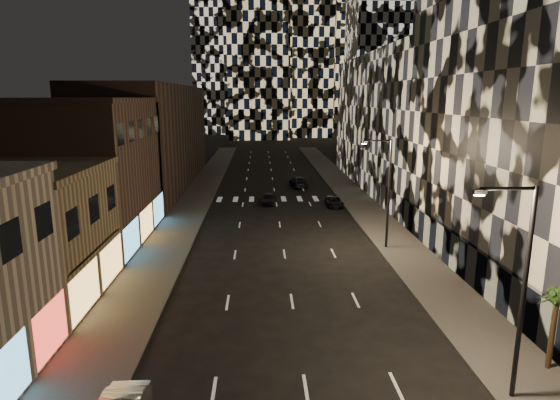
{
  "coord_description": "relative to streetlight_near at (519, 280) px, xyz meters",
  "views": [
    {
      "loc": [
        -1.9,
        -7.02,
        12.44
      ],
      "look_at": [
        -0.65,
        22.16,
        6.0
      ],
      "focal_mm": 30.0,
      "sensor_mm": 36.0,
      "label": 1
    }
  ],
  "objects": [
    {
      "name": "car_dark_oncoming",
      "position": [
        -4.85,
        47.83,
        -4.61
      ],
      "size": [
        2.57,
        5.29,
        1.48
      ],
      "primitive_type": "imported",
      "rotation": [
        0.0,
        0.0,
        3.24
      ],
      "color": "black",
      "rests_on": "ground"
    },
    {
      "name": "car_dark_midlane",
      "position": [
        -9.27,
        37.25,
        -4.71
      ],
      "size": [
        1.95,
        3.93,
        1.29
      ],
      "primitive_type": "imported",
      "rotation": [
        0.0,
        0.0,
        -0.12
      ],
      "color": "black",
      "rests_on": "ground"
    },
    {
      "name": "retail_brown",
      "position": [
        -25.35,
        23.5,
        0.65
      ],
      "size": [
        10.0,
        15.0,
        12.0
      ],
      "primitive_type": "cube",
      "color": "#4E362C",
      "rests_on": "ground"
    },
    {
      "name": "car_dark_rightlane",
      "position": [
        -1.68,
        35.6,
        -4.8
      ],
      "size": [
        1.82,
        3.95,
        1.1
      ],
      "primitive_type": "imported",
      "rotation": [
        0.0,
        0.0,
        -0.0
      ],
      "color": "black",
      "rests_on": "ground"
    },
    {
      "name": "streetlight_far",
      "position": [
        0.0,
        20.0,
        0.0
      ],
      "size": [
        2.55,
        0.25,
        9.0
      ],
      "color": "black",
      "rests_on": "sidewalk_right"
    },
    {
      "name": "sidewalk_left",
      "position": [
        -18.35,
        40.0,
        -5.28
      ],
      "size": [
        4.0,
        120.0,
        0.15
      ],
      "primitive_type": "cube",
      "color": "#47443F",
      "rests_on": "ground"
    },
    {
      "name": "midrise_filler_right",
      "position": [
        11.65,
        47.0,
        3.65
      ],
      "size": [
        16.0,
        40.0,
        18.0
      ],
      "primitive_type": "cube",
      "color": "#232326",
      "rests_on": "ground"
    },
    {
      "name": "palm_tree",
      "position": [
        3.03,
        1.97,
        -1.98
      ],
      "size": [
        1.96,
        1.99,
        3.91
      ],
      "color": "#47331E",
      "rests_on": "sidewalk_right"
    },
    {
      "name": "retail_tan",
      "position": [
        -25.35,
        11.0,
        -1.35
      ],
      "size": [
        10.0,
        10.0,
        8.0
      ],
      "primitive_type": "cube",
      "color": "#826B4E",
      "rests_on": "ground"
    },
    {
      "name": "streetlight_near",
      "position": [
        0.0,
        0.0,
        0.0
      ],
      "size": [
        2.55,
        0.25,
        9.0
      ],
      "color": "black",
      "rests_on": "sidewalk_right"
    },
    {
      "name": "curb_right",
      "position": [
        -0.45,
        40.0,
        -5.28
      ],
      "size": [
        0.2,
        120.0,
        0.15
      ],
      "primitive_type": "cube",
      "color": "#4C4C47",
      "rests_on": "ground"
    },
    {
      "name": "retail_filler_left",
      "position": [
        -25.35,
        50.0,
        1.65
      ],
      "size": [
        10.0,
        40.0,
        14.0
      ],
      "primitive_type": "cube",
      "color": "#4E362C",
      "rests_on": "ground"
    },
    {
      "name": "sidewalk_right",
      "position": [
        1.65,
        40.0,
        -5.28
      ],
      "size": [
        4.0,
        120.0,
        0.15
      ],
      "primitive_type": "cube",
      "color": "#47443F",
      "rests_on": "ground"
    },
    {
      "name": "curb_left",
      "position": [
        -16.25,
        40.0,
        -5.28
      ],
      "size": [
        0.2,
        120.0,
        0.15
      ],
      "primitive_type": "cube",
      "color": "#4C4C47",
      "rests_on": "ground"
    },
    {
      "name": "midrise_base",
      "position": [
        3.95,
        14.5,
        -3.85
      ],
      "size": [
        0.6,
        25.0,
        3.0
      ],
      "primitive_type": "cube",
      "color": "#383838",
      "rests_on": "ground"
    }
  ]
}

